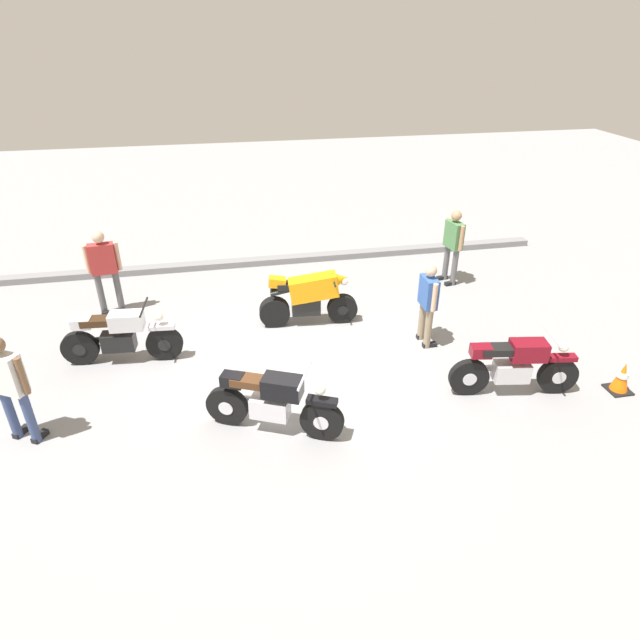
{
  "coord_description": "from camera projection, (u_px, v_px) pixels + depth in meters",
  "views": [
    {
      "loc": [
        -1.1,
        -7.83,
        5.35
      ],
      "look_at": [
        0.47,
        0.2,
        0.75
      ],
      "focal_mm": 30.1,
      "sensor_mm": 36.0,
      "label": 1
    }
  ],
  "objects": [
    {
      "name": "motorcycle_maroon_cruiser",
      "position": [
        515.0,
        366.0,
        8.55
      ],
      "size": [
        2.08,
        0.76,
        1.09
      ],
      "rotation": [
        0.0,
        0.0,
        6.12
      ],
      "color": "black",
      "rests_on": "ground"
    },
    {
      "name": "motorcycle_black_cruiser",
      "position": [
        272.0,
        402.0,
        7.75
      ],
      "size": [
        1.95,
        1.03,
        1.09
      ],
      "rotation": [
        0.0,
        0.0,
        5.86
      ],
      "color": "black",
      "rests_on": "ground"
    },
    {
      "name": "ground_plane",
      "position": [
        296.0,
        365.0,
        9.5
      ],
      "size": [
        40.0,
        40.0,
        0.0
      ],
      "primitive_type": "plane",
      "color": "gray"
    },
    {
      "name": "person_in_green_shirt",
      "position": [
        453.0,
        242.0,
        12.03
      ],
      "size": [
        0.38,
        0.66,
        1.71
      ],
      "rotation": [
        0.0,
        0.0,
        3.32
      ],
      "color": "#59595B",
      "rests_on": "ground"
    },
    {
      "name": "curb_edge",
      "position": [
        268.0,
        261.0,
        13.4
      ],
      "size": [
        14.0,
        0.3,
        0.15
      ],
      "primitive_type": "cube",
      "color": "gray",
      "rests_on": "ground"
    },
    {
      "name": "person_in_white_shirt",
      "position": [
        9.0,
        383.0,
        7.35
      ],
      "size": [
        0.62,
        0.48,
        1.72
      ],
      "rotation": [
        0.0,
        0.0,
        1.07
      ],
      "color": "#384772",
      "rests_on": "ground"
    },
    {
      "name": "traffic_cone",
      "position": [
        622.0,
        377.0,
        8.72
      ],
      "size": [
        0.36,
        0.36,
        0.53
      ],
      "color": "black",
      "rests_on": "ground"
    },
    {
      "name": "person_in_blue_shirt",
      "position": [
        428.0,
        301.0,
        9.72
      ],
      "size": [
        0.3,
        0.63,
        1.59
      ],
      "rotation": [
        0.0,
        0.0,
        0.01
      ],
      "color": "gray",
      "rests_on": "ground"
    },
    {
      "name": "person_in_red_shirt",
      "position": [
        104.0,
        266.0,
        10.74
      ],
      "size": [
        0.68,
        0.35,
        1.77
      ],
      "rotation": [
        0.0,
        0.0,
        4.83
      ],
      "color": "#59595B",
      "rests_on": "ground"
    },
    {
      "name": "motorcycle_silver_cruiser",
      "position": [
        120.0,
        336.0,
        9.35
      ],
      "size": [
        2.09,
        0.7,
        1.09
      ],
      "rotation": [
        0.0,
        0.0,
        6.2
      ],
      "color": "black",
      "rests_on": "ground"
    },
    {
      "name": "motorcycle_orange_sportbike",
      "position": [
        309.0,
        297.0,
        10.5
      ],
      "size": [
        1.96,
        0.7,
        1.14
      ],
      "rotation": [
        0.0,
        0.0,
        6.2
      ],
      "color": "black",
      "rests_on": "ground"
    }
  ]
}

